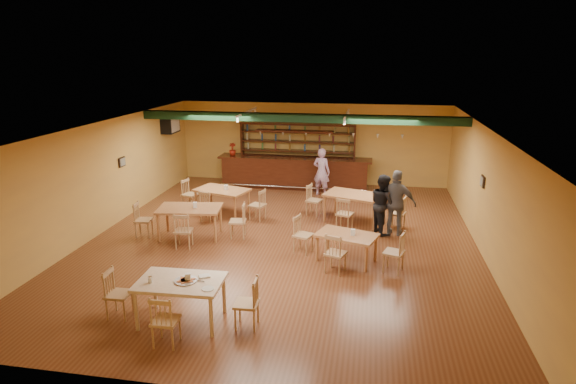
% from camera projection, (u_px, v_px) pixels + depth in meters
% --- Properties ---
extents(floor, '(12.00, 12.00, 0.00)m').
position_uv_depth(floor, '(283.00, 240.00, 12.71)').
color(floor, brown).
rests_on(floor, ground).
extents(ceiling_beam, '(10.00, 0.30, 0.25)m').
position_uv_depth(ceiling_beam, '(299.00, 118.00, 14.56)').
color(ceiling_beam, black).
rests_on(ceiling_beam, ceiling).
extents(track_rail_left, '(0.05, 2.50, 0.05)m').
position_uv_depth(track_rail_left, '(247.00, 112.00, 15.41)').
color(track_rail_left, silver).
rests_on(track_rail_left, ceiling).
extents(track_rail_right, '(0.05, 2.50, 0.05)m').
position_uv_depth(track_rail_right, '(347.00, 114.00, 14.88)').
color(track_rail_right, silver).
rests_on(track_rail_right, ceiling).
extents(ac_unit, '(0.34, 0.70, 0.48)m').
position_uv_depth(ac_unit, '(170.00, 125.00, 16.83)').
color(ac_unit, silver).
rests_on(ac_unit, wall_left).
extents(picture_left, '(0.04, 0.34, 0.28)m').
position_uv_depth(picture_left, '(122.00, 162.00, 14.01)').
color(picture_left, black).
rests_on(picture_left, wall_left).
extents(picture_right, '(0.04, 0.34, 0.28)m').
position_uv_depth(picture_right, '(483.00, 181.00, 11.88)').
color(picture_right, black).
rests_on(picture_right, wall_right).
extents(bar_counter, '(5.56, 0.85, 1.13)m').
position_uv_depth(bar_counter, '(295.00, 173.00, 17.51)').
color(bar_counter, '#34140A').
rests_on(bar_counter, ground).
extents(back_bar_hutch, '(4.30, 0.40, 2.28)m').
position_uv_depth(back_bar_hutch, '(297.00, 154.00, 17.95)').
color(back_bar_hutch, '#34140A').
rests_on(back_bar_hutch, ground).
extents(poinsettia, '(0.32, 0.32, 0.45)m').
position_uv_depth(poinsettia, '(232.00, 149.00, 17.68)').
color(poinsettia, maroon).
rests_on(poinsettia, bar_counter).
extents(dining_table_a, '(1.78, 1.36, 0.79)m').
position_uv_depth(dining_table_a, '(222.00, 202.00, 14.67)').
color(dining_table_a, '#A06838').
rests_on(dining_table_a, ground).
extents(dining_table_b, '(1.89, 1.46, 0.83)m').
position_uv_depth(dining_table_b, '(354.00, 208.00, 14.00)').
color(dining_table_b, '#A06838').
rests_on(dining_table_b, ground).
extents(dining_table_c, '(1.77, 1.20, 0.82)m').
position_uv_depth(dining_table_c, '(190.00, 222.00, 12.82)').
color(dining_table_c, '#A06838').
rests_on(dining_table_c, ground).
extents(dining_table_d, '(1.56, 1.21, 0.69)m').
position_uv_depth(dining_table_d, '(346.00, 248.00, 11.30)').
color(dining_table_d, '#A06838').
rests_on(dining_table_d, ground).
extents(near_table, '(1.56, 1.03, 0.82)m').
position_uv_depth(near_table, '(181.00, 301.00, 8.74)').
color(near_table, tan).
rests_on(near_table, ground).
extents(pizza_tray, '(0.53, 0.53, 0.01)m').
position_uv_depth(pizza_tray, '(186.00, 281.00, 8.61)').
color(pizza_tray, silver).
rests_on(pizza_tray, near_table).
extents(parmesan_shaker, '(0.08, 0.08, 0.11)m').
position_uv_depth(parmesan_shaker, '(150.00, 280.00, 8.54)').
color(parmesan_shaker, '#EAE5C6').
rests_on(parmesan_shaker, near_table).
extents(napkin_stack, '(0.25, 0.23, 0.03)m').
position_uv_depth(napkin_stack, '(204.00, 276.00, 8.76)').
color(napkin_stack, white).
rests_on(napkin_stack, near_table).
extents(pizza_server, '(0.33, 0.17, 0.00)m').
position_uv_depth(pizza_server, '(196.00, 280.00, 8.63)').
color(pizza_server, silver).
rests_on(pizza_server, pizza_tray).
extents(side_plate, '(0.23, 0.23, 0.01)m').
position_uv_depth(side_plate, '(208.00, 289.00, 8.32)').
color(side_plate, white).
rests_on(side_plate, near_table).
extents(patron_bar, '(0.70, 0.56, 1.66)m').
position_uv_depth(patron_bar, '(322.00, 172.00, 16.48)').
color(patron_bar, '#964FAC').
rests_on(patron_bar, ground).
extents(patron_right_a, '(0.91, 0.99, 1.65)m').
position_uv_depth(patron_right_a, '(383.00, 204.00, 13.00)').
color(patron_right_a, black).
rests_on(patron_right_a, ground).
extents(patron_right_b, '(1.12, 0.65, 1.79)m').
position_uv_depth(patron_right_b, '(396.00, 203.00, 12.84)').
color(patron_right_b, slate).
rests_on(patron_right_b, ground).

